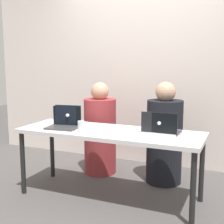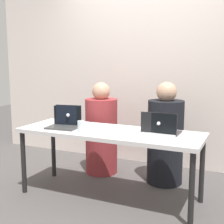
% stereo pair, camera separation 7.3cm
% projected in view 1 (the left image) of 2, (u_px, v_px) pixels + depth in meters
% --- Properties ---
extents(ground_plane, '(12.00, 12.00, 0.00)m').
position_uv_depth(ground_plane, '(110.00, 197.00, 3.25)').
color(ground_plane, '#4E4A49').
extents(back_wall, '(4.85, 0.10, 2.47)m').
position_uv_depth(back_wall, '(148.00, 73.00, 4.23)').
color(back_wall, silver).
rests_on(back_wall, ground).
extents(desk, '(1.87, 0.64, 0.71)m').
position_uv_depth(desk, '(109.00, 137.00, 3.15)').
color(desk, silver).
rests_on(desk, ground).
extents(person_on_left, '(0.44, 0.44, 1.15)m').
position_uv_depth(person_on_left, '(100.00, 133.00, 3.91)').
color(person_on_left, '#993034').
rests_on(person_on_left, ground).
extents(person_on_right, '(0.51, 0.51, 1.17)m').
position_uv_depth(person_on_right, '(164.00, 138.00, 3.58)').
color(person_on_right, black).
rests_on(person_on_right, ground).
extents(laptop_back_right, '(0.35, 0.25, 0.21)m').
position_uv_depth(laptop_back_right, '(162.00, 129.00, 3.01)').
color(laptop_back_right, '#393438').
rests_on(laptop_back_right, desk).
extents(laptop_front_right, '(0.36, 0.27, 0.21)m').
position_uv_depth(laptop_front_right, '(157.00, 131.00, 2.89)').
color(laptop_front_right, silver).
rests_on(laptop_front_right, desk).
extents(laptop_back_left, '(0.32, 0.29, 0.23)m').
position_uv_depth(laptop_back_left, '(71.00, 121.00, 3.39)').
color(laptop_back_left, silver).
rests_on(laptop_back_left, desk).
extents(laptop_front_left, '(0.34, 0.27, 0.22)m').
position_uv_depth(laptop_front_left, '(64.00, 123.00, 3.26)').
color(laptop_front_left, '#3B3B3C').
rests_on(laptop_front_left, desk).
extents(water_glass_left, '(0.07, 0.07, 0.12)m').
position_uv_depth(water_glass_left, '(81.00, 128.00, 3.04)').
color(water_glass_left, silver).
rests_on(water_glass_left, desk).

